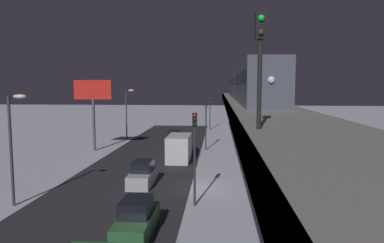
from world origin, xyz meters
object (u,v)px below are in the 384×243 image
Objects in this scene: delivery_van at (180,147)px; sedan_green at (137,220)px; sedan_yellow at (174,139)px; rail_signal at (260,50)px; sedan_silver at (143,175)px; traffic_light_mid at (206,117)px; commercial_billboard at (93,97)px; traffic_light_near at (195,145)px; subway_train at (247,83)px; traffic_light_far at (210,107)px.

sedan_green is at bearing 89.44° from delivery_van.
delivery_van is (-2.00, 9.89, 0.56)m from sedan_yellow.
rail_signal is 0.85× the size of sedan_silver.
traffic_light_mid is (3.00, -32.14, -5.22)m from rail_signal.
sedan_silver is 0.53× the size of commercial_billboard.
traffic_light_near is at bearing 58.88° from sedan_green.
commercial_billboard is at bearing -8.81° from subway_train.
commercial_billboard is (11.42, -4.25, 5.48)m from delivery_van.
sedan_silver is at bearing -64.45° from rail_signal.
traffic_light_mid is 21.12m from traffic_light_far.
commercial_billboard is (18.89, -2.93, -1.65)m from subway_train.
traffic_light_near is at bearing 90.00° from traffic_light_far.
traffic_light_far is (0.00, -21.12, 0.00)m from traffic_light_mid.
sedan_green is 26.31m from traffic_light_mid.
subway_train is at bearing 100.63° from traffic_light_far.
traffic_light_mid is (0.00, -21.12, 0.00)m from traffic_light_near.
rail_signal is 19.82m from sedan_silver.
sedan_silver is 0.64× the size of delivery_van.
sedan_silver is 0.74× the size of traffic_light_near.
sedan_yellow is at bearing -78.57° from delivery_van.
traffic_light_mid is at bearing 83.62° from sedan_green.
traffic_light_far is at bearing -122.10° from commercial_billboard.
sedan_yellow is at bearing 93.41° from sedan_green.
traffic_light_near is (4.78, 16.80, -4.28)m from subway_train.
traffic_light_near is at bearing -74.78° from rail_signal.
traffic_light_far is (-4.70, -16.87, 3.41)m from sedan_yellow.
subway_train is 4.14× the size of commercial_billboard.
sedan_silver is at bearing -47.24° from traffic_light_near.
traffic_light_near is at bearing -47.24° from sedan_silver.
sedan_silver is 7.71m from traffic_light_near.
sedan_silver is (7.70, -16.10, -8.62)m from rail_signal.
rail_signal is 12.16m from sedan_green.
sedan_silver is (9.48, 11.72, -7.68)m from subway_train.
delivery_van is at bearing 89.44° from sedan_green.
subway_train is 19.19m from commercial_billboard.
delivery_van is at bearing -78.57° from sedan_yellow.
sedan_yellow is at bearing -149.09° from commercial_billboard.
commercial_billboard is (9.42, -14.65, 6.03)m from sedan_silver.
subway_train reaches higher than traffic_light_near.
subway_train is 14.91m from sedan_yellow.
sedan_silver is 0.98× the size of sedan_green.
rail_signal reaches higher than commercial_billboard.
sedan_yellow is 10.10m from delivery_van.
subway_train reaches higher than sedan_yellow.
subway_train is 16.91m from sedan_silver.
traffic_light_near is at bearing 74.14° from subway_train.
commercial_billboard is (14.12, 22.51, 2.63)m from traffic_light_far.
rail_signal is 0.83× the size of sedan_yellow.
sedan_yellow is at bearing -42.13° from traffic_light_mid.
traffic_light_mid is 1.00× the size of traffic_light_far.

